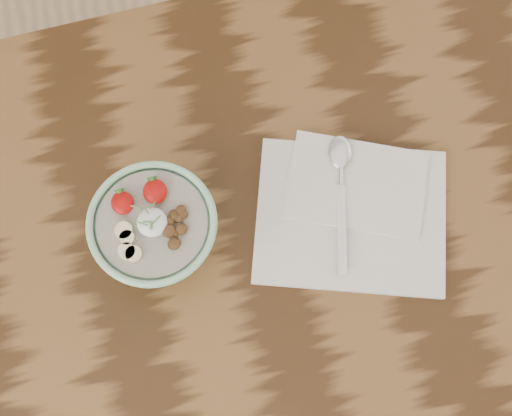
% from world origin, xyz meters
% --- Properties ---
extents(table, '(1.60, 0.90, 0.75)m').
position_xyz_m(table, '(0.00, 0.00, 0.66)').
color(table, '#37200D').
rests_on(table, ground).
extents(breakfast_bowl, '(0.17, 0.17, 0.11)m').
position_xyz_m(breakfast_bowl, '(-0.14, 0.07, 0.81)').
color(breakfast_bowl, '#9BD0A6').
rests_on(breakfast_bowl, table).
extents(napkin, '(0.32, 0.29, 0.02)m').
position_xyz_m(napkin, '(0.14, 0.05, 0.76)').
color(napkin, silver).
rests_on(napkin, table).
extents(spoon, '(0.08, 0.20, 0.01)m').
position_xyz_m(spoon, '(0.13, 0.10, 0.77)').
color(spoon, silver).
rests_on(spoon, napkin).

